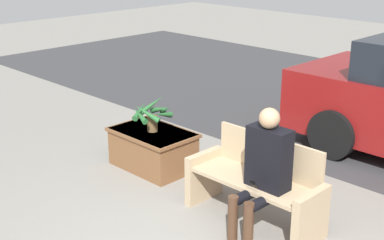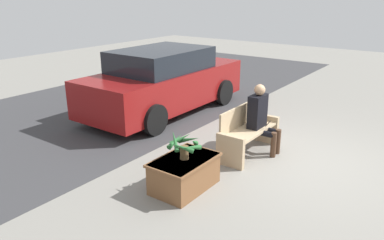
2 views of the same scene
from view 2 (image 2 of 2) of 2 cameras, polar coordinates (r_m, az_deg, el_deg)
ground_plane at (r=7.18m, az=16.40°, el=-6.00°), size 30.00×30.00×0.00m
road_surface at (r=10.22m, az=-13.89°, el=1.72°), size 20.00×6.00×0.01m
bench at (r=7.17m, az=8.37°, el=-1.83°), size 1.51×0.54×0.89m
person_seated at (r=7.17m, az=10.44°, el=0.73°), size 0.44×0.57×1.32m
planter_box at (r=5.89m, az=-1.17°, el=-7.97°), size 1.09×0.72×0.50m
potted_plant at (r=5.69m, az=-1.24°, el=-3.74°), size 0.53×0.52×0.44m
parked_car at (r=9.50m, az=-4.28°, el=5.91°), size 4.58×1.98×1.62m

